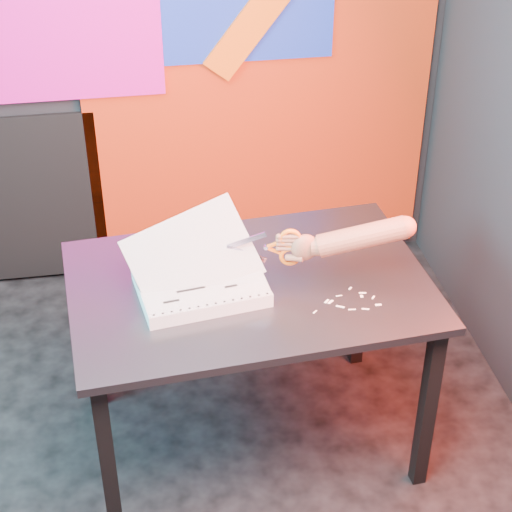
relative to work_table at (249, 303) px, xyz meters
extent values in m
cube|color=#28282B|center=(-0.41, -0.24, -0.66)|extent=(3.00, 3.00, 0.01)
cube|color=#252528|center=(-0.41, 1.26, 0.69)|extent=(3.00, 0.01, 2.70)
cube|color=red|center=(0.24, 1.23, 0.19)|extent=(1.60, 0.02, 1.60)
cube|color=#F1119F|center=(-0.66, 1.21, 0.69)|extent=(0.95, 0.02, 0.80)
cube|color=black|center=(-0.52, -0.39, -0.30)|extent=(0.05, 0.05, 0.72)
cube|color=black|center=(-0.58, 0.30, -0.30)|extent=(0.05, 0.05, 0.72)
cube|color=black|center=(0.58, -0.30, -0.30)|extent=(0.05, 0.05, 0.72)
cube|color=black|center=(0.52, 0.39, -0.30)|extent=(0.05, 0.05, 0.72)
cube|color=#3B3B3C|center=(0.00, 0.00, 0.07)|extent=(1.29, 0.91, 0.03)
cube|color=white|center=(-0.17, -0.03, 0.11)|extent=(0.45, 0.36, 0.05)
cube|color=white|center=(-0.17, -0.03, 0.14)|extent=(0.45, 0.36, 0.00)
cube|color=white|center=(-0.17, -0.03, 0.14)|extent=(0.45, 0.34, 0.13)
cube|color=white|center=(-0.18, -0.02, 0.17)|extent=(0.47, 0.33, 0.22)
cube|color=white|center=(-0.19, 0.00, 0.21)|extent=(0.48, 0.29, 0.31)
cylinder|color=black|center=(-0.34, -0.20, 0.14)|extent=(0.01, 0.01, 0.00)
cylinder|color=black|center=(-0.31, -0.19, 0.14)|extent=(0.01, 0.01, 0.00)
cylinder|color=black|center=(-0.28, -0.19, 0.14)|extent=(0.01, 0.01, 0.00)
cylinder|color=black|center=(-0.25, -0.18, 0.14)|extent=(0.01, 0.01, 0.00)
cylinder|color=black|center=(-0.22, -0.18, 0.14)|extent=(0.01, 0.01, 0.00)
cylinder|color=black|center=(-0.19, -0.18, 0.14)|extent=(0.01, 0.01, 0.00)
cylinder|color=black|center=(-0.16, -0.17, 0.14)|extent=(0.01, 0.01, 0.00)
cylinder|color=black|center=(-0.14, -0.17, 0.14)|extent=(0.01, 0.01, 0.00)
cylinder|color=black|center=(-0.11, -0.16, 0.14)|extent=(0.01, 0.01, 0.00)
cylinder|color=black|center=(-0.08, -0.16, 0.14)|extent=(0.01, 0.01, 0.00)
cylinder|color=black|center=(-0.05, -0.15, 0.14)|extent=(0.01, 0.01, 0.00)
cylinder|color=black|center=(-0.02, -0.15, 0.14)|extent=(0.01, 0.01, 0.00)
cylinder|color=black|center=(0.01, -0.15, 0.14)|extent=(0.01, 0.01, 0.00)
cylinder|color=black|center=(0.04, -0.14, 0.14)|extent=(0.01, 0.01, 0.00)
cylinder|color=black|center=(-0.38, 0.08, 0.14)|extent=(0.01, 0.01, 0.00)
cylinder|color=black|center=(-0.35, 0.09, 0.14)|extent=(0.01, 0.01, 0.00)
cylinder|color=black|center=(-0.32, 0.09, 0.14)|extent=(0.01, 0.01, 0.00)
cylinder|color=black|center=(-0.29, 0.09, 0.14)|extent=(0.01, 0.01, 0.00)
cylinder|color=black|center=(-0.26, 0.10, 0.14)|extent=(0.01, 0.01, 0.00)
cylinder|color=black|center=(-0.23, 0.10, 0.14)|extent=(0.01, 0.01, 0.00)
cylinder|color=black|center=(-0.21, 0.11, 0.14)|extent=(0.01, 0.01, 0.00)
cylinder|color=black|center=(-0.18, 0.11, 0.14)|extent=(0.01, 0.01, 0.00)
cylinder|color=black|center=(-0.15, 0.12, 0.14)|extent=(0.01, 0.01, 0.00)
cylinder|color=black|center=(-0.12, 0.12, 0.14)|extent=(0.01, 0.01, 0.00)
cylinder|color=black|center=(-0.09, 0.12, 0.14)|extent=(0.01, 0.01, 0.00)
cylinder|color=black|center=(-0.06, 0.13, 0.14)|extent=(0.01, 0.01, 0.00)
cylinder|color=black|center=(-0.03, 0.13, 0.14)|extent=(0.01, 0.01, 0.00)
cylinder|color=black|center=(0.00, 0.14, 0.14)|extent=(0.01, 0.01, 0.00)
cube|color=black|center=(-0.28, 0.01, 0.14)|extent=(0.08, 0.02, 0.00)
cube|color=black|center=(-0.15, 0.01, 0.14)|extent=(0.06, 0.02, 0.00)
cube|color=black|center=(-0.21, -0.08, 0.14)|extent=(0.10, 0.03, 0.00)
cube|color=black|center=(-0.07, -0.08, 0.14)|extent=(0.04, 0.02, 0.00)
cube|color=black|center=(-0.28, -0.13, 0.14)|extent=(0.06, 0.02, 0.00)
cube|color=#9D9DBB|center=(-0.01, 0.00, 0.26)|extent=(0.14, 0.03, 0.07)
cube|color=#9D9DBB|center=(-0.01, 0.00, 0.20)|extent=(0.14, 0.03, 0.07)
cylinder|color=#9D9DBB|center=(0.06, -0.01, 0.23)|extent=(0.02, 0.01, 0.01)
cube|color=orange|center=(0.08, -0.01, 0.22)|extent=(0.05, 0.02, 0.03)
cube|color=orange|center=(0.08, -0.01, 0.24)|extent=(0.05, 0.02, 0.03)
torus|color=orange|center=(0.14, -0.02, 0.26)|extent=(0.08, 0.03, 0.07)
torus|color=orange|center=(0.14, -0.02, 0.19)|extent=(0.08, 0.03, 0.07)
ellipsoid|color=#905C3D|center=(0.18, -0.03, 0.23)|extent=(0.09, 0.06, 0.10)
cylinder|color=#905C3D|center=(0.14, -0.02, 0.23)|extent=(0.08, 0.03, 0.02)
cylinder|color=#905C3D|center=(0.14, -0.02, 0.24)|extent=(0.07, 0.03, 0.02)
cylinder|color=#905C3D|center=(0.14, -0.02, 0.26)|extent=(0.06, 0.03, 0.02)
cylinder|color=#905C3D|center=(0.14, -0.02, 0.27)|extent=(0.06, 0.03, 0.02)
cylinder|color=#905C3D|center=(0.15, -0.03, 0.19)|extent=(0.06, 0.05, 0.03)
cylinder|color=#905C3D|center=(0.23, -0.04, 0.23)|extent=(0.07, 0.07, 0.07)
cylinder|color=#905C3D|center=(0.37, -0.06, 0.27)|extent=(0.31, 0.13, 0.15)
sphere|color=#905C3D|center=(0.51, -0.08, 0.31)|extent=(0.07, 0.07, 0.07)
cube|color=silver|center=(0.33, -0.09, 0.09)|extent=(0.02, 0.02, 0.00)
cube|color=silver|center=(0.19, -0.20, 0.09)|extent=(0.02, 0.02, 0.00)
cube|color=silver|center=(0.24, -0.15, 0.09)|extent=(0.02, 0.02, 0.00)
cube|color=silver|center=(0.27, -0.19, 0.09)|extent=(0.03, 0.02, 0.00)
cube|color=silver|center=(0.40, -0.15, 0.09)|extent=(0.02, 0.02, 0.00)
cube|color=silver|center=(0.36, -0.14, 0.09)|extent=(0.01, 0.01, 0.00)
cube|color=silver|center=(0.31, -0.21, 0.09)|extent=(0.03, 0.01, 0.00)
cube|color=silver|center=(0.40, -0.20, 0.09)|extent=(0.02, 0.01, 0.00)
cube|color=silver|center=(0.25, -0.16, 0.09)|extent=(0.02, 0.02, 0.00)
cube|color=silver|center=(0.37, -0.12, 0.09)|extent=(0.03, 0.01, 0.00)
cube|color=silver|center=(0.29, -0.13, 0.09)|extent=(0.02, 0.01, 0.00)
cube|color=silver|center=(0.35, -0.21, 0.09)|extent=(0.03, 0.01, 0.00)
camera|label=1|loc=(-0.36, -2.36, 1.79)|focal=60.00mm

